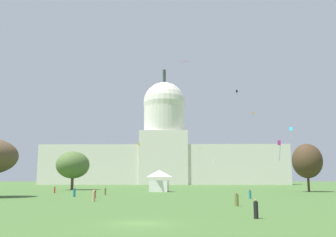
{
  "coord_description": "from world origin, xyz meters",
  "views": [
    {
      "loc": [
        2.78,
        -29.02,
        3.38
      ],
      "look_at": [
        0.45,
        73.99,
        20.07
      ],
      "focal_mm": 39.62,
      "sensor_mm": 36.0,
      "label": 1
    }
  ],
  "objects_px": {
    "capitol_building": "(164,151)",
    "kite_orange_mid": "(253,113)",
    "kite_cyan_mid": "(291,130)",
    "person_teal_near_tree_east": "(250,194)",
    "kite_pink_mid": "(185,63)",
    "person_olive_edge_west": "(105,191)",
    "person_maroon_lawn_far_left": "(95,194)",
    "person_olive_mid_left": "(237,200)",
    "person_teal_deep_crowd": "(74,193)",
    "tree_west_far": "(73,165)",
    "kite_lime_low": "(199,149)",
    "tree_east_near": "(307,161)",
    "person_black_back_center": "(256,210)",
    "event_tent": "(159,181)",
    "kite_magenta_low": "(279,145)",
    "person_tan_lawn_far_right": "(94,197)",
    "kite_gold_low": "(139,146)",
    "kite_white_low": "(214,161)",
    "kite_black_high": "(237,91)",
    "person_red_aisle_center": "(55,190)"
  },
  "relations": [
    {
      "from": "kite_orange_mid",
      "to": "kite_magenta_low",
      "type": "distance_m",
      "value": 86.2
    },
    {
      "from": "capitol_building",
      "to": "kite_gold_low",
      "type": "xyz_separation_m",
      "value": [
        -4.58,
        -98.21,
        -5.44
      ]
    },
    {
      "from": "kite_orange_mid",
      "to": "kite_gold_low",
      "type": "distance_m",
      "value": 64.9
    },
    {
      "from": "person_black_back_center",
      "to": "kite_cyan_mid",
      "type": "bearing_deg",
      "value": 131.59
    },
    {
      "from": "person_teal_deep_crowd",
      "to": "kite_cyan_mid",
      "type": "bearing_deg",
      "value": -29.39
    },
    {
      "from": "person_teal_deep_crowd",
      "to": "kite_black_high",
      "type": "distance_m",
      "value": 132.96
    },
    {
      "from": "kite_black_high",
      "to": "kite_white_low",
      "type": "bearing_deg",
      "value": 75.28
    },
    {
      "from": "person_red_aisle_center",
      "to": "person_teal_deep_crowd",
      "type": "distance_m",
      "value": 19.72
    },
    {
      "from": "person_teal_near_tree_east",
      "to": "tree_west_far",
      "type": "bearing_deg",
      "value": 2.74
    },
    {
      "from": "kite_lime_low",
      "to": "kite_magenta_low",
      "type": "relative_size",
      "value": 0.7
    },
    {
      "from": "person_maroon_lawn_far_left",
      "to": "tree_east_near",
      "type": "bearing_deg",
      "value": -163.92
    },
    {
      "from": "person_teal_deep_crowd",
      "to": "person_maroon_lawn_far_left",
      "type": "height_order",
      "value": "person_teal_deep_crowd"
    },
    {
      "from": "person_black_back_center",
      "to": "kite_pink_mid",
      "type": "distance_m",
      "value": 45.22
    },
    {
      "from": "kite_black_high",
      "to": "person_olive_edge_west",
      "type": "bearing_deg",
      "value": 70.68
    },
    {
      "from": "person_black_back_center",
      "to": "person_olive_mid_left",
      "type": "height_order",
      "value": "person_olive_mid_left"
    },
    {
      "from": "person_olive_mid_left",
      "to": "person_red_aisle_center",
      "type": "bearing_deg",
      "value": -148.55
    },
    {
      "from": "tree_east_near",
      "to": "kite_lime_low",
      "type": "xyz_separation_m",
      "value": [
        -22.83,
        81.08,
        9.45
      ]
    },
    {
      "from": "kite_lime_low",
      "to": "kite_gold_low",
      "type": "distance_m",
      "value": 68.15
    },
    {
      "from": "person_olive_edge_west",
      "to": "kite_pink_mid",
      "type": "height_order",
      "value": "kite_pink_mid"
    },
    {
      "from": "person_teal_deep_crowd",
      "to": "kite_pink_mid",
      "type": "bearing_deg",
      "value": -69.53
    },
    {
      "from": "kite_lime_low",
      "to": "kite_gold_low",
      "type": "relative_size",
      "value": 0.75
    },
    {
      "from": "person_maroon_lawn_far_left",
      "to": "person_olive_mid_left",
      "type": "bearing_deg",
      "value": 122.21
    },
    {
      "from": "person_black_back_center",
      "to": "kite_black_high",
      "type": "xyz_separation_m",
      "value": [
        23.98,
        151.18,
        46.22
      ]
    },
    {
      "from": "kite_cyan_mid",
      "to": "kite_orange_mid",
      "type": "bearing_deg",
      "value": 156.28
    },
    {
      "from": "person_teal_deep_crowd",
      "to": "kite_magenta_low",
      "type": "xyz_separation_m",
      "value": [
        39.63,
        5.57,
        9.15
      ]
    },
    {
      "from": "person_teal_near_tree_east",
      "to": "kite_lime_low",
      "type": "relative_size",
      "value": 0.55
    },
    {
      "from": "capitol_building",
      "to": "person_olive_edge_west",
      "type": "xyz_separation_m",
      "value": [
        -7.88,
        -133.63,
        -17.94
      ]
    },
    {
      "from": "event_tent",
      "to": "person_olive_edge_west",
      "type": "height_order",
      "value": "event_tent"
    },
    {
      "from": "kite_white_low",
      "to": "kite_pink_mid",
      "type": "height_order",
      "value": "kite_pink_mid"
    },
    {
      "from": "tree_east_near",
      "to": "person_tan_lawn_far_right",
      "type": "bearing_deg",
      "value": -137.8
    },
    {
      "from": "kite_lime_low",
      "to": "tree_east_near",
      "type": "bearing_deg",
      "value": 87.37
    },
    {
      "from": "kite_cyan_mid",
      "to": "kite_black_high",
      "type": "bearing_deg",
      "value": 155.73
    },
    {
      "from": "person_teal_near_tree_east",
      "to": "kite_black_high",
      "type": "relative_size",
      "value": 0.48
    },
    {
      "from": "person_maroon_lawn_far_left",
      "to": "kite_cyan_mid",
      "type": "relative_size",
      "value": 0.36
    },
    {
      "from": "person_teal_near_tree_east",
      "to": "person_teal_deep_crowd",
      "type": "distance_m",
      "value": 31.76
    },
    {
      "from": "tree_east_near",
      "to": "person_teal_near_tree_east",
      "type": "height_order",
      "value": "tree_east_near"
    },
    {
      "from": "tree_east_near",
      "to": "kite_pink_mid",
      "type": "bearing_deg",
      "value": -139.79
    },
    {
      "from": "person_tan_lawn_far_right",
      "to": "person_teal_near_tree_east",
      "type": "relative_size",
      "value": 1.04
    },
    {
      "from": "person_red_aisle_center",
      "to": "tree_east_near",
      "type": "bearing_deg",
      "value": 120.17
    },
    {
      "from": "event_tent",
      "to": "person_teal_deep_crowd",
      "type": "xyz_separation_m",
      "value": [
        -14.48,
        -27.33,
        -1.96
      ]
    },
    {
      "from": "tree_east_near",
      "to": "kite_magenta_low",
      "type": "relative_size",
      "value": 2.99
    },
    {
      "from": "person_maroon_lawn_far_left",
      "to": "kite_cyan_mid",
      "type": "distance_m",
      "value": 76.82
    },
    {
      "from": "kite_white_low",
      "to": "kite_orange_mid",
      "type": "bearing_deg",
      "value": -7.52
    },
    {
      "from": "person_teal_near_tree_east",
      "to": "kite_pink_mid",
      "type": "bearing_deg",
      "value": 19.39
    },
    {
      "from": "kite_pink_mid",
      "to": "event_tent",
      "type": "bearing_deg",
      "value": -58.31
    },
    {
      "from": "person_teal_near_tree_east",
      "to": "person_olive_edge_west",
      "type": "bearing_deg",
      "value": 21.77
    },
    {
      "from": "capitol_building",
      "to": "kite_orange_mid",
      "type": "relative_size",
      "value": 167.3
    },
    {
      "from": "person_black_back_center",
      "to": "person_olive_edge_west",
      "type": "relative_size",
      "value": 1.1
    },
    {
      "from": "event_tent",
      "to": "kite_lime_low",
      "type": "xyz_separation_m",
      "value": [
        15.42,
        81.41,
        14.53
      ]
    },
    {
      "from": "person_maroon_lawn_far_left",
      "to": "kite_magenta_low",
      "type": "relative_size",
      "value": 0.36
    }
  ]
}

